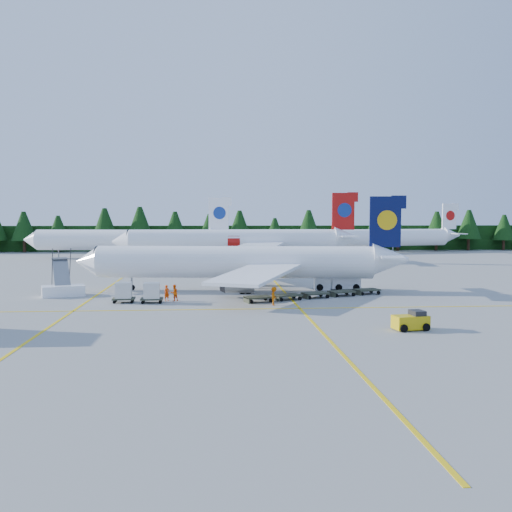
{
  "coord_description": "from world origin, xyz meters",
  "views": [
    {
      "loc": [
        -1.67,
        -56.32,
        8.28
      ],
      "look_at": [
        3.37,
        11.87,
        3.5
      ],
      "focal_mm": 40.0,
      "sensor_mm": 36.0,
      "label": 1
    }
  ],
  "objects": [
    {
      "name": "airliner_far_right",
      "position": [
        34.63,
        69.52,
        3.51
      ],
      "size": [
        38.21,
        10.43,
        11.21
      ],
      "rotation": [
        0.0,
        0.0,
        0.19
      ],
      "color": "white",
      "rests_on": "ground"
    },
    {
      "name": "service_truck",
      "position": [
        12.18,
        6.79,
        1.22
      ],
      "size": [
        5.23,
        2.17,
        2.47
      ],
      "rotation": [
        0.0,
        0.0,
        -0.06
      ],
      "color": "silver",
      "rests_on": "ground"
    },
    {
      "name": "airstairs",
      "position": [
        -17.42,
        4.0,
        0.82
      ],
      "size": [
        4.68,
        6.36,
        3.78
      ],
      "rotation": [
        0.0,
        0.0,
        0.33
      ],
      "color": "white",
      "rests_on": "ground"
    },
    {
      "name": "baggage_tug",
      "position": [
        12.66,
        -16.19,
        0.65
      ],
      "size": [
        2.67,
        1.71,
        1.33
      ],
      "rotation": [
        0.0,
        0.0,
        0.16
      ],
      "color": "gold",
      "rests_on": "ground"
    },
    {
      "name": "airliner_far_left",
      "position": [
        -20.42,
        56.5,
        3.71
      ],
      "size": [
        40.58,
        9.24,
        11.84
      ],
      "rotation": [
        0.0,
        0.0,
        -0.14
      ],
      "color": "white",
      "rests_on": "ground"
    },
    {
      "name": "crew_a",
      "position": [
        -6.3,
        -0.46,
        0.78
      ],
      "size": [
        0.68,
        0.63,
        1.56
      ],
      "primitive_type": "imported",
      "rotation": [
        0.0,
        0.0,
        0.6
      ],
      "color": "#E94004",
      "rests_on": "ground"
    },
    {
      "name": "taxi_stripe_a",
      "position": [
        -14.0,
        20.0,
        0.01
      ],
      "size": [
        0.25,
        120.0,
        0.01
      ],
      "primitive_type": "cube",
      "color": "yellow",
      "rests_on": "ground"
    },
    {
      "name": "treeline_hedge",
      "position": [
        0.0,
        82.0,
        3.0
      ],
      "size": [
        220.0,
        4.0,
        6.0
      ],
      "primitive_type": "cube",
      "color": "black",
      "rests_on": "ground"
    },
    {
      "name": "airliner_red",
      "position": [
        1.03,
        44.23,
        3.74
      ],
      "size": [
        42.82,
        35.25,
        12.46
      ],
      "rotation": [
        0.0,
        0.0,
        0.01
      ],
      "color": "white",
      "rests_on": "ground"
    },
    {
      "name": "crew_c",
      "position": [
        3.87,
        -4.03,
        0.86
      ],
      "size": [
        0.65,
        0.82,
        1.72
      ],
      "primitive_type": "imported",
      "rotation": [
        0.0,
        0.0,
        1.3
      ],
      "color": "#DC5E04",
      "rests_on": "ground"
    },
    {
      "name": "taxi_stripe_b",
      "position": [
        6.0,
        20.0,
        0.01
      ],
      "size": [
        0.25,
        120.0,
        0.01
      ],
      "primitive_type": "cube",
      "color": "yellow",
      "rests_on": "ground"
    },
    {
      "name": "taxi_stripe_cross",
      "position": [
        0.0,
        -6.0,
        0.01
      ],
      "size": [
        80.0,
        0.25,
        0.01
      ],
      "primitive_type": "cube",
      "color": "yellow",
      "rests_on": "ground"
    },
    {
      "name": "dolly_train",
      "position": [
        8.55,
        0.41,
        0.48
      ],
      "size": [
        14.84,
        7.0,
        0.15
      ],
      "rotation": [
        0.0,
        0.0,
        0.31
      ],
      "color": "#36392A",
      "rests_on": "ground"
    },
    {
      "name": "ground",
      "position": [
        0.0,
        0.0,
        0.0
      ],
      "size": [
        320.0,
        320.0,
        0.0
      ],
      "primitive_type": "plane",
      "color": "gray",
      "rests_on": "ground"
    },
    {
      "name": "airliner_navy",
      "position": [
        -0.0,
        6.61,
        3.14
      ],
      "size": [
        35.86,
        29.36,
        10.44
      ],
      "rotation": [
        0.0,
        0.0,
        -0.11
      ],
      "color": "white",
      "rests_on": "ground"
    },
    {
      "name": "uld_pair",
      "position": [
        -8.99,
        -1.43,
        1.1
      ],
      "size": [
        4.9,
        2.08,
        1.63
      ],
      "rotation": [
        0.0,
        0.0,
        0.05
      ],
      "color": "#36392A",
      "rests_on": "ground"
    },
    {
      "name": "crew_b",
      "position": [
        -5.58,
        -0.61,
        0.81
      ],
      "size": [
        1.0,
        0.98,
        1.62
      ],
      "primitive_type": "imported",
      "rotation": [
        0.0,
        0.0,
        3.84
      ],
      "color": "#FF5605",
      "rests_on": "ground"
    }
  ]
}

